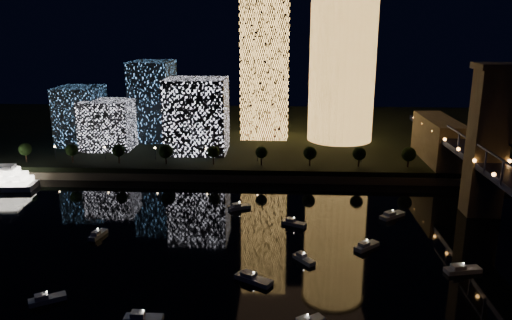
{
  "coord_description": "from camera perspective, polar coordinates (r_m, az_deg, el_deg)",
  "views": [
    {
      "loc": [
        -2.26,
        -110.97,
        62.16
      ],
      "look_at": [
        -10.62,
        55.0,
        16.28
      ],
      "focal_mm": 35.0,
      "sensor_mm": 36.0,
      "label": 1
    }
  ],
  "objects": [
    {
      "name": "far_bank",
      "position": [
        277.46,
        3.29,
        2.99
      ],
      "size": [
        420.0,
        160.0,
        5.0
      ],
      "primitive_type": "cube",
      "color": "black",
      "rests_on": "ground"
    },
    {
      "name": "esplanade_trees",
      "position": [
        206.98,
        -3.88,
        0.93
      ],
      "size": [
        165.67,
        6.08,
        8.54
      ],
      "color": "black",
      "rests_on": "far_bank"
    },
    {
      "name": "tower_cylindrical",
      "position": [
        250.69,
        9.87,
        11.38
      ],
      "size": [
        34.0,
        34.0,
        80.57
      ],
      "color": "#F2AB4D",
      "rests_on": "far_bank"
    },
    {
      "name": "ground",
      "position": [
        127.21,
        3.64,
        -13.85
      ],
      "size": [
        520.0,
        520.0,
        0.0
      ],
      "primitive_type": "plane",
      "color": "black",
      "rests_on": "ground"
    },
    {
      "name": "motorboats",
      "position": [
        138.7,
        2.83,
        -10.84
      ],
      "size": [
        109.66,
        73.9,
        2.78
      ],
      "color": "silver",
      "rests_on": "ground"
    },
    {
      "name": "tower_rectangular",
      "position": [
        256.37,
        1.04,
        11.15
      ],
      "size": [
        23.89,
        23.89,
        76.03
      ],
      "primitive_type": "cube",
      "color": "#F2AB4D",
      "rests_on": "far_bank"
    },
    {
      "name": "street_lamps",
      "position": [
        214.11,
        -5.73,
        0.99
      ],
      "size": [
        132.7,
        0.7,
        5.65
      ],
      "color": "black",
      "rests_on": "far_bank"
    },
    {
      "name": "midrise_blocks",
      "position": [
        244.03,
        -12.51,
        5.38
      ],
      "size": [
        82.01,
        48.78,
        39.01
      ],
      "color": "white",
      "rests_on": "far_bank"
    },
    {
      "name": "seawall",
      "position": [
        202.29,
        3.39,
        -2.04
      ],
      "size": [
        420.0,
        6.0,
        3.0
      ],
      "primitive_type": "cube",
      "color": "#6B5E4C",
      "rests_on": "ground"
    }
  ]
}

